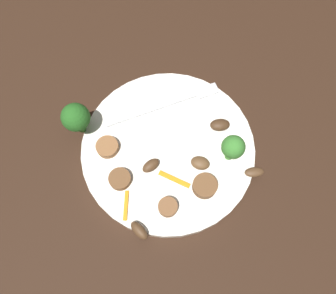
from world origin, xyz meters
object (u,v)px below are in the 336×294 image
(mushroom_3, at_px, (139,230))
(broccoli_floret_1, at_px, (76,118))
(mushroom_1, at_px, (151,165))
(fork, at_px, (172,103))
(mushroom_0, at_px, (200,163))
(sausage_slice_3, at_px, (107,147))
(mushroom_4, at_px, (254,172))
(plate, at_px, (168,149))
(broccoli_floret_0, at_px, (233,148))
(sausage_slice_2, at_px, (205,186))
(pepper_strip_1, at_px, (126,206))
(sausage_slice_1, at_px, (120,179))
(pepper_strip_0, at_px, (174,179))
(sausage_slice_0, at_px, (168,207))
(mushroom_2, at_px, (220,125))

(mushroom_3, bearing_deg, broccoli_floret_1, 90.56)
(mushroom_1, height_order, mushroom_3, same)
(fork, bearing_deg, mushroom_0, -89.09)
(sausage_slice_3, distance_m, mushroom_4, 0.21)
(plate, height_order, mushroom_3, mushroom_3)
(fork, bearing_deg, broccoli_floret_0, -67.73)
(fork, relative_size, mushroom_1, 6.77)
(mushroom_1, bearing_deg, broccoli_floret_0, -22.53)
(broccoli_floret_0, xyz_separation_m, mushroom_4, (0.02, -0.04, -0.03))
(plate, xyz_separation_m, fork, (0.04, 0.06, 0.01))
(fork, distance_m, broccoli_floret_1, 0.14)
(sausage_slice_2, xyz_separation_m, mushroom_0, (0.01, 0.03, -0.00))
(mushroom_4, bearing_deg, pepper_strip_1, 163.93)
(plate, bearing_deg, sausage_slice_1, -173.74)
(mushroom_4, height_order, pepper_strip_0, mushroom_4)
(broccoli_floret_1, height_order, mushroom_0, broccoli_floret_1)
(sausage_slice_0, xyz_separation_m, mushroom_1, (0.01, 0.06, 0.00))
(sausage_slice_1, distance_m, pepper_strip_0, 0.07)
(sausage_slice_1, relative_size, sausage_slice_2, 0.90)
(mushroom_0, height_order, pepper_strip_1, mushroom_0)
(plate, xyz_separation_m, sausage_slice_0, (-0.04, -0.08, 0.02))
(sausage_slice_2, height_order, mushroom_0, sausage_slice_2)
(sausage_slice_1, height_order, sausage_slice_2, sausage_slice_2)
(broccoli_floret_0, xyz_separation_m, sausage_slice_1, (-0.15, 0.05, -0.03))
(sausage_slice_3, distance_m, mushroom_0, 0.13)
(broccoli_floret_0, height_order, broccoli_floret_1, broccoli_floret_1)
(broccoli_floret_1, xyz_separation_m, mushroom_3, (0.00, -0.17, -0.03))
(sausage_slice_3, bearing_deg, pepper_strip_1, -100.90)
(sausage_slice_0, xyz_separation_m, pepper_strip_0, (0.03, 0.03, -0.00))
(sausage_slice_2, relative_size, mushroom_3, 1.16)
(mushroom_4, height_order, pepper_strip_1, mushroom_4)
(mushroom_0, relative_size, mushroom_4, 0.97)
(sausage_slice_1, relative_size, mushroom_1, 1.15)
(sausage_slice_2, relative_size, pepper_strip_0, 0.73)
(sausage_slice_0, bearing_deg, mushroom_4, -8.54)
(mushroom_0, bearing_deg, fork, 81.47)
(broccoli_floret_0, distance_m, mushroom_2, 0.06)
(sausage_slice_0, height_order, pepper_strip_1, sausage_slice_0)
(broccoli_floret_0, height_order, sausage_slice_0, broccoli_floret_0)
(sausage_slice_0, bearing_deg, mushroom_3, -171.06)
(pepper_strip_0, relative_size, pepper_strip_1, 1.16)
(sausage_slice_0, bearing_deg, sausage_slice_1, 119.03)
(sausage_slice_3, xyz_separation_m, mushroom_2, (0.16, -0.05, 0.00))
(mushroom_0, height_order, mushroom_2, same)
(mushroom_4, distance_m, pepper_strip_1, 0.18)
(broccoli_floret_1, xyz_separation_m, mushroom_4, (0.18, -0.18, -0.03))
(mushroom_0, relative_size, pepper_strip_1, 0.66)
(broccoli_floret_1, height_order, mushroom_2, broccoli_floret_1)
(sausage_slice_1, bearing_deg, mushroom_1, -5.82)
(broccoli_floret_0, bearing_deg, mushroom_4, -67.05)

